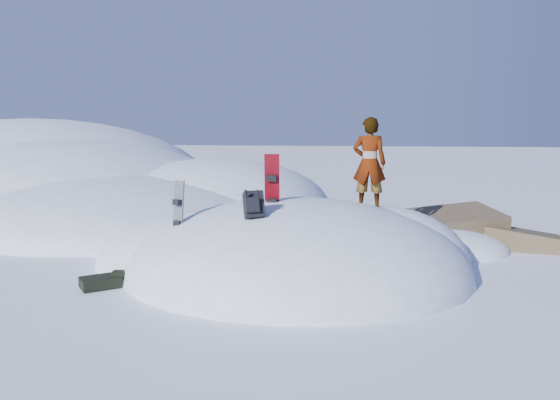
# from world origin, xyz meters

# --- Properties ---
(ground) EXTENTS (120.00, 120.00, 0.00)m
(ground) POSITION_xyz_m (0.00, 0.00, 0.00)
(ground) COLOR white
(ground) RESTS_ON ground
(snow_mound) EXTENTS (8.00, 6.00, 3.00)m
(snow_mound) POSITION_xyz_m (-0.17, 0.24, 0.00)
(snow_mound) COLOR white
(snow_mound) RESTS_ON ground
(snow_ridge) EXTENTS (21.50, 18.50, 6.40)m
(snow_ridge) POSITION_xyz_m (-10.43, 9.85, 0.00)
(snow_ridge) COLOR white
(snow_ridge) RESTS_ON ground
(rock_outcrop) EXTENTS (4.68, 4.41, 1.68)m
(rock_outcrop) POSITION_xyz_m (3.72, 3.01, 0.01)
(rock_outcrop) COLOR brown
(rock_outcrop) RESTS_ON ground
(snowboard_red) EXTENTS (0.30, 0.23, 1.55)m
(snowboard_red) POSITION_xyz_m (-0.45, -0.26, 1.66)
(snowboard_red) COLOR #B10919
(snowboard_red) RESTS_ON snow_mound
(snowboard_dark) EXTENTS (0.30, 0.27, 1.36)m
(snowboard_dark) POSITION_xyz_m (-2.19, -0.78, 1.26)
(snowboard_dark) COLOR black
(snowboard_dark) RESTS_ON snow_mound
(backpack) EXTENTS (0.48, 0.55, 0.58)m
(backpack) POSITION_xyz_m (-0.64, -1.21, 1.55)
(backpack) COLOR black
(backpack) RESTS_ON snow_mound
(gear_pile) EXTENTS (0.94, 0.81, 0.25)m
(gear_pile) POSITION_xyz_m (-3.40, -1.46, 0.12)
(gear_pile) COLOR black
(gear_pile) RESTS_ON ground
(person) EXTENTS (0.74, 0.52, 1.91)m
(person) POSITION_xyz_m (1.45, 0.86, 2.17)
(person) COLOR slate
(person) RESTS_ON snow_mound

